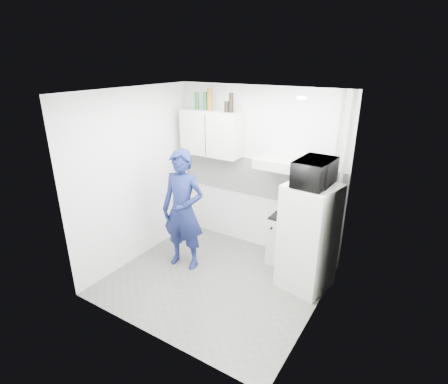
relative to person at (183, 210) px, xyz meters
The scene contains 22 objects.
floor 1.11m from the person, 11.66° to the right, with size 2.80×2.80×0.00m, color #52524B.
ceiling 1.82m from the person, 11.66° to the right, with size 2.80×2.80×0.00m, color white.
wall_back 1.35m from the person, 60.64° to the left, with size 2.80×2.80×0.00m, color silver.
wall_left 0.88m from the person, behind, with size 2.60×2.60×0.00m, color silver.
wall_right 2.07m from the person, ahead, with size 2.60×2.60×0.00m, color silver.
person is the anchor object (origin of this frame).
stove 1.63m from the person, 34.24° to the left, with size 0.47×0.47×0.76m, color beige.
fridge 1.80m from the person, 15.10° to the left, with size 0.61×0.61×1.48m, color silver.
stove_top 1.55m from the person, 34.24° to the left, with size 0.45×0.45×0.03m, color black.
saucepan 1.56m from the person, 35.65° to the left, with size 0.17×0.17×0.09m, color silver.
microwave 1.94m from the person, 15.10° to the left, with size 0.40×0.60×0.33m, color black.
bottle_b 1.76m from the person, 112.53° to the left, with size 0.07×0.07×0.27m, color #144C1E.
bottle_c 1.74m from the person, 103.74° to the left, with size 0.07×0.07×0.28m, color #144C1E.
bottle_d 1.75m from the person, 98.93° to the left, with size 0.07×0.07×0.33m, color brown.
canister_b 1.68m from the person, 80.25° to the left, with size 0.08×0.08×0.16m, color black.
bottle_e 1.74m from the person, 75.97° to the left, with size 0.07×0.07×0.28m, color black.
upper_cabinet 1.35m from the person, 97.23° to the left, with size 1.00×0.35×0.70m, color silver.
range_hood 1.54m from the person, 38.85° to the left, with size 0.60×0.50×0.14m, color beige.
backsplash 1.31m from the person, 60.30° to the left, with size 2.74×0.03×0.60m, color white.
pipe_a 2.23m from the person, 28.32° to the left, with size 0.05×0.05×2.60m, color beige.
pipe_b 2.13m from the person, 29.88° to the left, with size 0.04×0.04×2.60m, color beige.
ceiling_spot_fixture 2.34m from the person, ahead, with size 0.10×0.10×0.02m, color white.
Camera 1 is at (2.32, -3.48, 2.98)m, focal length 28.00 mm.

